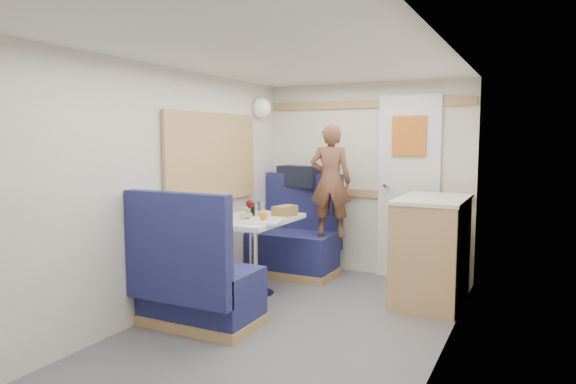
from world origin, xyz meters
The scene contains 28 objects.
floor centered at (0.00, 0.00, 0.00)m, with size 4.50×4.50×0.00m, color #515156.
ceiling centered at (0.00, 0.00, 2.00)m, with size 4.50×4.50×0.00m, color silver.
wall_back centered at (0.00, 2.25, 1.00)m, with size 2.20×0.02×2.00m, color silver.
wall_left centered at (-1.10, 0.00, 1.00)m, with size 0.02×4.50×2.00m, color silver.
wall_right centered at (1.10, 0.00, 1.00)m, with size 0.02×4.50×2.00m, color silver.
oak_trim_low centered at (0.00, 2.23, 0.85)m, with size 2.15×0.02×0.08m, color #AA874C.
oak_trim_high centered at (0.00, 2.23, 1.78)m, with size 2.15×0.02×0.08m, color #AA874C.
side_window centered at (-1.08, 1.00, 1.25)m, with size 0.04×1.30×0.72m, color #ACB89C.
rear_door centered at (0.45, 2.22, 0.97)m, with size 0.62×0.12×1.86m.
dinette_table centered at (-0.65, 1.00, 0.57)m, with size 0.62×0.92×0.72m.
bench_far centered at (-0.65, 1.86, 0.30)m, with size 0.90×0.59×1.05m.
bench_near centered at (-0.65, 0.14, 0.30)m, with size 0.90×0.59×1.05m.
ledge centered at (-0.65, 2.12, 0.88)m, with size 0.90×0.14×0.04m, color #AA874C.
dome_light centered at (-1.04, 1.85, 1.75)m, with size 0.20×0.20×0.20m, color white.
galley_counter centered at (0.82, 1.55, 0.47)m, with size 0.57×0.92×0.92m.
person centered at (-0.22, 1.78, 1.01)m, with size 0.41×0.27×1.12m, color brown.
duffel_bag centered at (-0.72, 2.12, 1.01)m, with size 0.47×0.23×0.23m, color black.
tray centered at (-0.44, 0.83, 0.73)m, with size 0.29×0.38×0.02m, color white.
orange_fruit centered at (-0.45, 0.83, 0.77)m, with size 0.07×0.07×0.07m, color orange.
cheese_block centered at (-0.67, 0.91, 0.75)m, with size 0.09×0.05×0.03m, color #DABF7E.
wine_glass centered at (-0.65, 0.94, 0.84)m, with size 0.08×0.08×0.17m.
tumbler_left centered at (-0.82, 0.62, 0.77)m, with size 0.07×0.07×0.11m, color white.
tumbler_mid centered at (-0.70, 1.23, 0.78)m, with size 0.07×0.07×0.12m, color white.
tumbler_right centered at (-0.67, 1.06, 0.78)m, with size 0.07×0.07×0.11m, color white.
beer_glass centered at (-0.43, 1.15, 0.77)m, with size 0.06×0.06×0.10m, color #875613.
pepper_grinder centered at (-0.66, 1.01, 0.77)m, with size 0.04×0.04×0.11m, color black.
salt_grinder centered at (-0.71, 0.98, 0.77)m, with size 0.04×0.04×0.09m, color white.
bread_loaf centered at (-0.43, 1.18, 0.77)m, with size 0.13×0.24×0.10m, color brown.
Camera 1 is at (1.65, -2.94, 1.43)m, focal length 32.00 mm.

